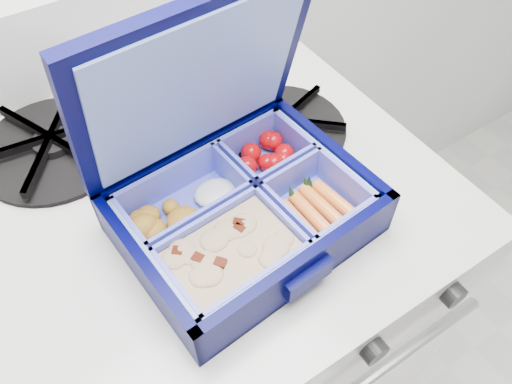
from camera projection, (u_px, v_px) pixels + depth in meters
stove at (210, 322)px, 0.91m from camera, size 0.55×0.55×0.83m
bento_box at (244, 212)px, 0.52m from camera, size 0.26×0.21×0.06m
burner_grate at (281, 123)px, 0.63m from camera, size 0.21×0.21×0.02m
burner_grate_rear at (53, 143)px, 0.61m from camera, size 0.21×0.21×0.02m
fork at (237, 118)px, 0.65m from camera, size 0.16×0.14×0.01m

